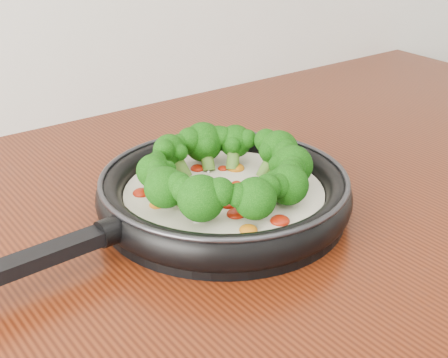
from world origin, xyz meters
TOP-DOWN VIEW (x-y plane):
  - skillet at (-0.06, 1.05)m, footprint 0.52×0.35m

SIDE VIEW (x-z plane):
  - skillet at x=-0.06m, z-range 0.89..0.98m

